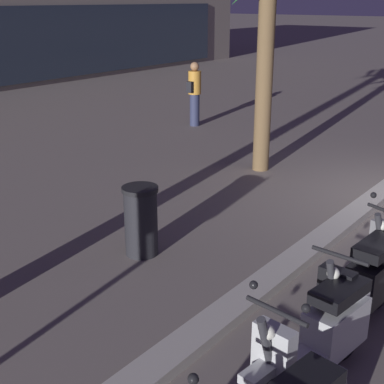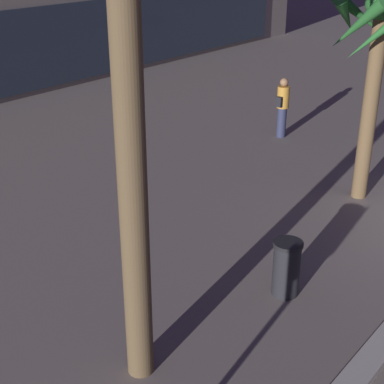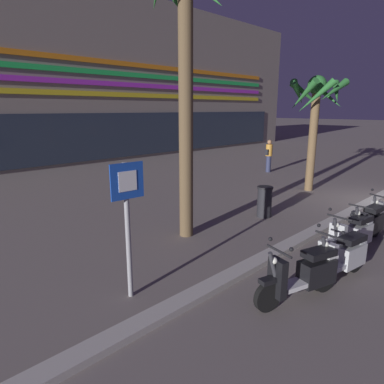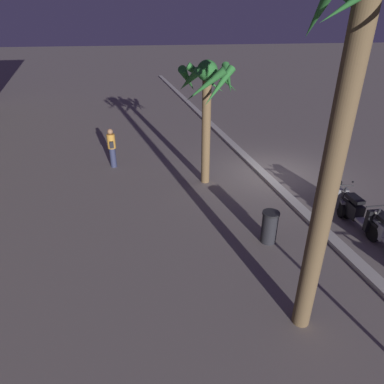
% 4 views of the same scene
% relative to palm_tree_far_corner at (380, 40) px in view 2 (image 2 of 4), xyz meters
% --- Properties ---
extents(palm_tree_far_corner, '(2.06, 2.19, 4.48)m').
position_rel_palm_tree_far_corner_xyz_m(palm_tree_far_corner, '(0.00, 0.00, 0.00)').
color(palm_tree_far_corner, brown).
rests_on(palm_tree_far_corner, ground).
extents(pedestrian_strolling_near_curb, '(0.45, 0.34, 1.69)m').
position_rel_palm_tree_far_corner_xyz_m(pedestrian_strolling_near_curb, '(2.36, 3.49, -2.52)').
color(pedestrian_strolling_near_curb, '#2D3351').
rests_on(pedestrian_strolling_near_curb, ground).
extents(litter_bin, '(0.48, 0.48, 0.95)m').
position_rel_palm_tree_far_corner_xyz_m(litter_bin, '(-4.27, -0.68, -2.93)').
color(litter_bin, '#232328').
rests_on(litter_bin, ground).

